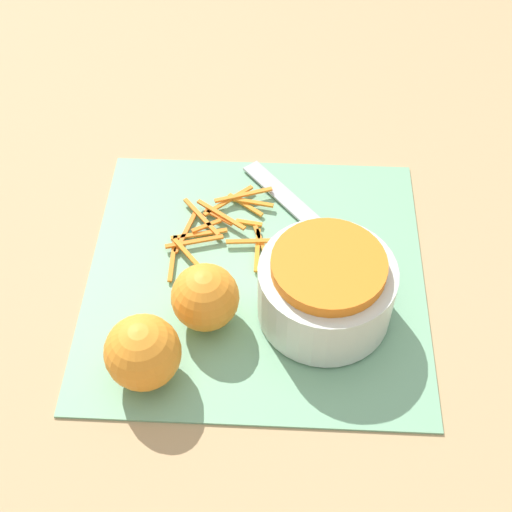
{
  "coord_description": "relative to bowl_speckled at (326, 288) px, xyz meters",
  "views": [
    {
      "loc": [
        -0.02,
        0.49,
        0.63
      ],
      "look_at": [
        0.0,
        0.0,
        0.04
      ],
      "focal_mm": 50.0,
      "sensor_mm": 36.0,
      "label": 1
    }
  ],
  "objects": [
    {
      "name": "orange_right",
      "position": [
        0.12,
        0.01,
        -0.01
      ],
      "size": [
        0.07,
        0.07,
        0.07
      ],
      "color": "orange",
      "rests_on": "cutting_board"
    },
    {
      "name": "cutting_board",
      "position": [
        0.07,
        -0.05,
        -0.04
      ],
      "size": [
        0.37,
        0.36,
        0.01
      ],
      "color": "#75AD84",
      "rests_on": "ground_plane"
    },
    {
      "name": "peel_pile",
      "position": [
        0.12,
        -0.11,
        -0.04
      ],
      "size": [
        0.13,
        0.15,
        0.01
      ],
      "color": "orange",
      "rests_on": "cutting_board"
    },
    {
      "name": "bowl_speckled",
      "position": [
        0.0,
        0.0,
        0.0
      ],
      "size": [
        0.14,
        0.14,
        0.08
      ],
      "color": "silver",
      "rests_on": "cutting_board"
    },
    {
      "name": "knife",
      "position": [
        -0.02,
        -0.09,
        -0.03
      ],
      "size": [
        0.17,
        0.2,
        0.02
      ],
      "rotation": [
        0.0,
        0.0,
        -0.87
      ],
      "color": "black",
      "rests_on": "cutting_board"
    },
    {
      "name": "ground_plane",
      "position": [
        0.07,
        -0.05,
        -0.05
      ],
      "size": [
        4.0,
        4.0,
        0.0
      ],
      "primitive_type": "plane",
      "color": "tan"
    },
    {
      "name": "orange_left",
      "position": [
        0.18,
        0.08,
        -0.0
      ],
      "size": [
        0.07,
        0.07,
        0.07
      ],
      "color": "orange",
      "rests_on": "cutting_board"
    }
  ]
}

